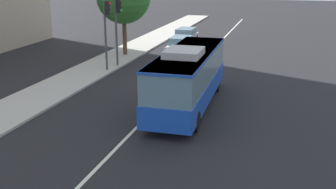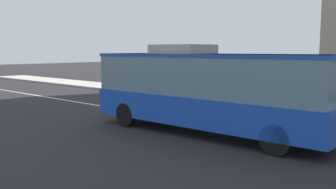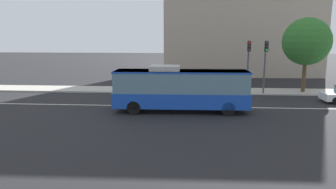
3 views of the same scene
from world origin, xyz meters
TOP-DOWN VIEW (x-y plane):
  - ground_plane at (0.00, 0.00)m, footprint 160.00×160.00m
  - sidewalk_kerb at (0.00, 7.22)m, footprint 80.00×3.39m
  - lane_centre_line at (0.00, 0.00)m, footprint 76.00×0.16m
  - transit_bus at (-3.77, -1.65)m, footprint 10.05×2.71m
  - sedan_silver at (15.98, 3.38)m, footprint 4.53×1.89m
  - sedan_white at (10.61, 2.54)m, footprint 4.50×1.83m
  - traffic_light_near_corner at (4.03, 5.72)m, footprint 0.33×0.62m
  - traffic_light_mid_block at (2.47, 5.91)m, footprint 0.33×0.62m

SIDE VIEW (x-z plane):
  - ground_plane at x=0.00m, z-range 0.00..0.00m
  - lane_centre_line at x=0.00m, z-range 0.00..0.01m
  - sidewalk_kerb at x=0.00m, z-range 0.00..0.14m
  - sedan_silver at x=15.98m, z-range -0.01..1.46m
  - sedan_white at x=10.61m, z-range -0.01..1.46m
  - transit_bus at x=-3.77m, z-range 0.08..3.54m
  - traffic_light_near_corner at x=4.03m, z-range 0.96..6.16m
  - traffic_light_mid_block at x=2.47m, z-range 0.96..6.16m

